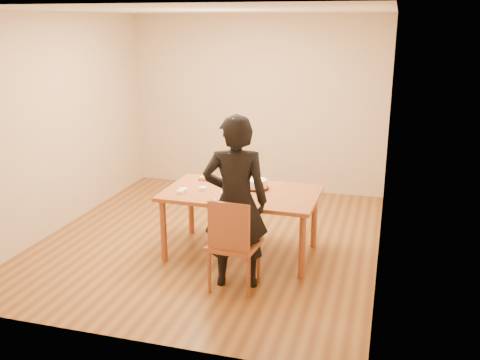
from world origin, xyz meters
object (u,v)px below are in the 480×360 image
(dining_chair, at_px, (234,244))
(cake_plate, at_px, (257,188))
(dining_table, at_px, (241,193))
(person, at_px, (236,202))
(cake, at_px, (257,184))

(dining_chair, height_order, cake_plate, cake_plate)
(dining_table, bearing_deg, dining_chair, -77.84)
(dining_chair, bearing_deg, cake_plate, 95.88)
(dining_table, bearing_deg, person, -77.18)
(dining_table, relative_size, person, 0.98)
(dining_chair, relative_size, person, 0.27)
(cake_plate, relative_size, cake, 1.17)
(dining_table, height_order, person, person)
(cake_plate, bearing_deg, cake, 0.00)
(dining_table, distance_m, dining_chair, 0.84)
(dining_table, xyz_separation_m, cake_plate, (0.14, 0.15, 0.03))
(dining_table, distance_m, person, 0.76)
(dining_chair, xyz_separation_m, cake_plate, (-0.01, 0.92, 0.31))
(dining_chair, distance_m, person, 0.43)
(dining_chair, distance_m, cake_plate, 0.97)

